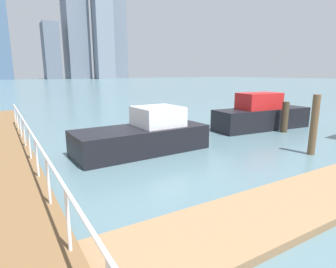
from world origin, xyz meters
The scene contains 10 objects.
ground_plane centered at (0.00, 20.00, 0.00)m, with size 300.00×300.00×0.00m, color slate.
boardwalk_railing centered at (-3.15, 10.28, 1.25)m, with size 0.06×26.65×1.08m.
dock_piling_1 centered at (9.22, 15.58, 0.82)m, with size 0.35×0.35×1.65m, color #473826.
dock_piling_2 centered at (6.47, 12.28, 1.18)m, with size 0.28×0.28×2.35m, color brown.
moored_boat_1 centered at (8.86, 16.87, 0.78)m, with size 5.99×2.19×2.06m.
moored_boat_3 centered at (1.06, 16.11, 0.65)m, with size 5.46×2.35×1.79m.
skyline_tower_3 centered at (21.04, 157.01, 13.24)m, with size 7.13×11.34×26.48m, color slate.
skyline_tower_4 centered at (34.63, 162.15, 35.23)m, with size 10.93×12.93×70.46m, color slate.
skyline_tower_5 centered at (45.68, 151.85, 31.64)m, with size 8.62×11.03×63.28m, color gray.
skyline_tower_6 centered at (57.37, 160.89, 23.65)m, with size 8.64×6.37×47.30m, color slate.
Camera 1 is at (-3.88, 6.08, 3.16)m, focal length 30.04 mm.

